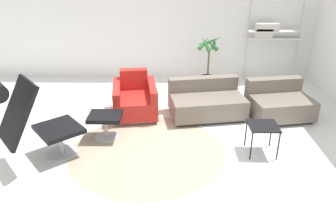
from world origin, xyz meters
TOP-DOWN VIEW (x-y plane):
  - ground_plane at (0.00, 0.00)m, footprint 12.00×12.00m
  - wall_back at (-0.00, 2.90)m, footprint 12.00×0.09m
  - round_rug at (-0.26, -0.38)m, footprint 2.23×2.23m
  - lounge_chair at (-1.75, -0.72)m, footprint 1.19×1.13m
  - ottoman at (-0.91, 0.00)m, footprint 0.50×0.42m
  - armchair_red at (-0.55, 0.87)m, footprint 0.85×1.01m
  - couch_low at (0.71, 0.85)m, footprint 1.37×1.01m
  - couch_second at (1.96, 0.82)m, footprint 1.12×0.96m
  - side_table at (1.37, -0.39)m, footprint 0.41×0.41m
  - potted_plant at (0.87, 2.24)m, footprint 0.55×0.52m
  - shelf_unit at (2.16, 2.63)m, footprint 1.17×0.28m

SIDE VIEW (x-z plane):
  - ground_plane at x=0.00m, z-range 0.00..0.00m
  - round_rug at x=-0.26m, z-range 0.00..0.01m
  - couch_low at x=0.71m, z-range -0.07..0.54m
  - couch_second at x=1.96m, z-range -0.07..0.54m
  - armchair_red at x=-0.55m, z-range -0.10..0.63m
  - ottoman at x=-0.91m, z-range 0.10..0.50m
  - side_table at x=1.37m, z-range 0.17..0.61m
  - potted_plant at x=0.87m, z-range -0.12..1.00m
  - lounge_chair at x=-1.75m, z-range 0.13..1.41m
  - shelf_unit at x=2.16m, z-range 0.14..2.10m
  - wall_back at x=0.00m, z-range 0.00..2.80m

